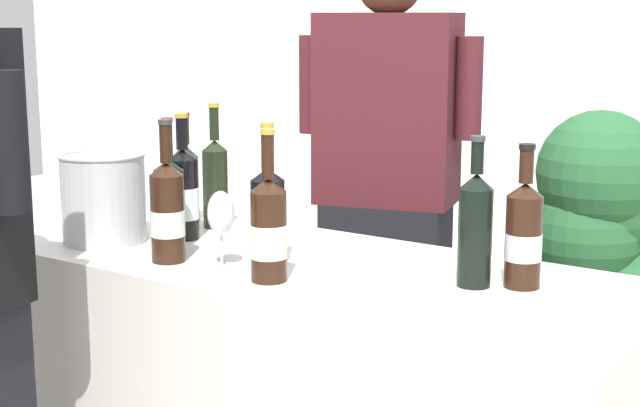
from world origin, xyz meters
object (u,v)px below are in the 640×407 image
wine_bottle_3 (524,235)px  wine_bottle_4 (183,194)px  wine_bottle_7 (475,227)px  ice_bucket (103,197)px  wine_bottle_0 (185,179)px  wine_bottle_6 (167,212)px  wine_bottle_8 (269,230)px  person_server (386,232)px  wine_bottle_2 (215,180)px  potted_shrub (603,277)px  wine_glass (221,217)px  wine_bottle_5 (268,214)px  wine_bottle_1 (169,202)px

wine_bottle_3 → wine_bottle_4: (-0.94, -0.08, 0.00)m
wine_bottle_7 → ice_bucket: size_ratio=1.41×
wine_bottle_0 → wine_bottle_6: wine_bottle_6 is taller
wine_bottle_8 → person_server: bearing=104.0°
wine_bottle_2 → wine_bottle_4: wine_bottle_2 is taller
wine_bottle_0 → potted_shrub: 1.33m
wine_bottle_6 → person_server: (0.08, 0.90, -0.21)m
wine_bottle_7 → wine_glass: 0.60m
wine_bottle_4 → wine_bottle_6: size_ratio=0.97×
wine_bottle_3 → wine_bottle_5: bearing=-167.3°
wine_bottle_6 → wine_bottle_7: (0.71, 0.23, 0.01)m
wine_glass → person_server: size_ratio=0.11×
wine_bottle_1 → potted_shrub: 1.41m
wine_bottle_1 → wine_bottle_2: 0.30m
wine_glass → wine_bottle_8: bearing=-9.8°
wine_bottle_1 → wine_bottle_7: size_ratio=1.02×
wine_bottle_6 → potted_shrub: bearing=60.7°
wine_bottle_2 → potted_shrub: size_ratio=0.29×
wine_bottle_0 → person_server: person_server is taller
wine_bottle_5 → ice_bucket: size_ratio=1.43×
wine_bottle_2 → wine_bottle_5: bearing=-31.5°
wine_bottle_5 → potted_shrub: size_ratio=0.28×
wine_bottle_1 → wine_glass: (0.21, -0.05, -0.00)m
wine_bottle_6 → wine_glass: wine_bottle_6 is taller
ice_bucket → potted_shrub: potted_shrub is taller
wine_bottle_6 → wine_bottle_8: bearing=0.1°
ice_bucket → wine_bottle_7: bearing=9.6°
wine_bottle_0 → potted_shrub: wine_bottle_0 is taller
wine_bottle_5 → wine_bottle_7: 0.52m
wine_bottle_8 → wine_glass: bearing=170.2°
wine_bottle_0 → wine_bottle_1: (0.22, -0.30, 0.01)m
wine_bottle_6 → wine_glass: (0.15, 0.03, 0.00)m
wine_bottle_2 → wine_bottle_1: bearing=-72.3°
wine_bottle_8 → ice_bucket: 0.60m
wine_bottle_5 → wine_glass: 0.13m
wine_bottle_6 → wine_bottle_8: size_ratio=1.01×
wine_bottle_2 → wine_bottle_8: (0.47, -0.36, -0.02)m
wine_bottle_0 → wine_bottle_8: size_ratio=0.92×
ice_bucket → person_server: (0.37, 0.84, -0.20)m
ice_bucket → wine_bottle_6: bearing=-11.4°
wine_bottle_0 → wine_bottle_8: (0.60, -0.38, -0.00)m
wine_bottle_2 → wine_bottle_5: size_ratio=1.04×
wine_bottle_7 → potted_shrub: bearing=91.4°
wine_bottle_5 → wine_glass: (-0.05, -0.11, 0.01)m
wine_bottle_3 → wine_bottle_4: wine_bottle_4 is taller
wine_bottle_1 → wine_bottle_4: 0.14m
wine_glass → potted_shrub: 1.35m
wine_bottle_1 → wine_bottle_7: 0.79m
wine_bottle_5 → wine_bottle_7: size_ratio=1.01×
wine_bottle_0 → wine_bottle_3: bearing=-5.2°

